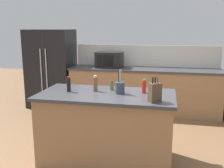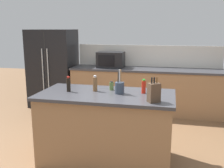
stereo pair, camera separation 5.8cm
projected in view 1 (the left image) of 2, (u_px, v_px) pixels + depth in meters
name	position (u px, v px, depth m)	size (l,w,h in m)	color
ground_plane	(107.00, 160.00, 3.60)	(14.00, 14.00, 0.00)	brown
back_counter_run	(144.00, 90.00, 5.54)	(3.14, 0.66, 0.94)	#936B47
wall_backsplash	(146.00, 56.00, 5.69)	(3.10, 0.03, 0.46)	beige
kitchen_island	(107.00, 127.00, 3.50)	(1.76, 0.88, 0.94)	#936B47
refrigerator	(51.00, 68.00, 5.93)	(0.99, 0.75, 1.73)	black
microwave	(109.00, 60.00, 5.55)	(0.56, 0.39, 0.33)	black
knife_block	(155.00, 92.00, 2.99)	(0.16, 0.15, 0.29)	#4C3828
utensil_crock	(120.00, 87.00, 3.37)	(0.12, 0.12, 0.32)	#333D4C
soy_sauce_bottle	(69.00, 85.00, 3.47)	(0.05, 0.05, 0.21)	black
hot_sauce_bottle	(144.00, 87.00, 3.39)	(0.06, 0.06, 0.19)	red
spice_jar_oregano	(112.00, 86.00, 3.57)	(0.06, 0.06, 0.12)	#567038
pepper_grinder	(95.00, 84.00, 3.49)	(0.06, 0.06, 0.21)	brown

